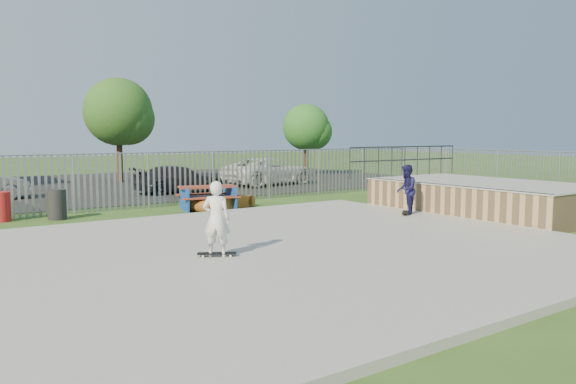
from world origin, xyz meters
TOP-DOWN VIEW (x-y plane):
  - ground at (0.00, 0.00)m, footprint 120.00×120.00m
  - concrete_slab at (0.00, 0.00)m, footprint 15.00×12.00m
  - quarter_pipe at (9.50, 1.04)m, footprint 5.50×7.05m
  - fence at (1.00, 4.59)m, footprint 26.04×16.02m
  - picnic_table at (2.56, 7.43)m, footprint 2.33×2.07m
  - funbox at (3.04, 7.26)m, footprint 2.32×1.69m
  - trash_bin_red at (-3.88, 8.56)m, footprint 0.54×0.54m
  - trash_bin_grey at (-2.38, 8.01)m, footprint 0.57×0.57m
  - parking_lot at (0.00, 19.00)m, footprint 40.00×18.00m
  - car_dark at (4.07, 13.17)m, footprint 4.30×1.94m
  - car_white at (9.56, 14.22)m, footprint 5.42×3.19m
  - tree_mid at (3.76, 20.41)m, footprint 3.72×3.72m
  - tree_right at (15.37, 18.69)m, footprint 2.99×2.99m
  - skateboard_a at (6.63, 1.82)m, footprint 0.74×0.67m
  - skateboard_b at (-1.13, -0.22)m, footprint 0.79×0.58m
  - skater_navy at (6.63, 1.82)m, footprint 0.96×0.94m
  - skater_white at (-1.13, -0.22)m, footprint 0.68×0.66m

SIDE VIEW (x-z plane):
  - ground at x=0.00m, z-range 0.00..0.00m
  - parking_lot at x=0.00m, z-range 0.00..0.02m
  - concrete_slab at x=0.00m, z-range 0.00..0.15m
  - skateboard_a at x=6.63m, z-range 0.15..0.23m
  - skateboard_b at x=-1.13m, z-range 0.15..0.23m
  - funbox at x=3.04m, z-range 0.00..0.42m
  - picnic_table at x=2.56m, z-range 0.01..0.85m
  - trash_bin_red at x=-3.88m, z-range 0.00..0.91m
  - trash_bin_grey at x=-2.38m, z-range 0.00..0.94m
  - quarter_pipe at x=9.50m, z-range -0.54..1.65m
  - car_dark at x=4.07m, z-range 0.02..1.24m
  - car_white at x=9.56m, z-range 0.02..1.44m
  - skater_navy at x=6.63m, z-range 0.15..1.72m
  - skater_white at x=-1.13m, z-range 0.15..1.72m
  - fence at x=1.00m, z-range 0.00..2.00m
  - tree_right at x=15.37m, z-range 0.79..5.41m
  - tree_mid at x=3.76m, z-range 1.00..6.74m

